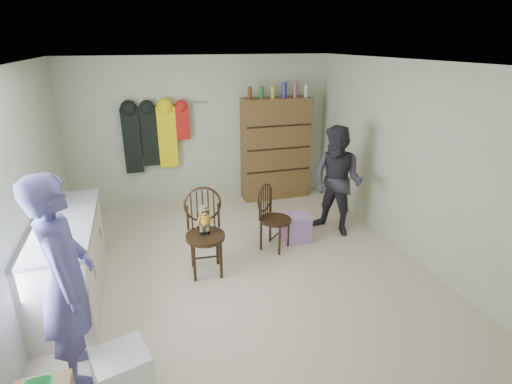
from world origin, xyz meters
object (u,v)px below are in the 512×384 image
object	(u,v)px
counter	(69,260)
chair_far	(272,215)
chair_front	(205,227)
dresser	(276,148)

from	to	relation	value
counter	chair_far	size ratio (longest dim) A/B	2.01
chair_front	dresser	distance (m)	2.77
counter	chair_far	bearing A→B (deg)	10.20
chair_front	dresser	size ratio (longest dim) A/B	0.52
counter	dresser	distance (m)	3.96
counter	dresser	xyz separation A→B (m)	(3.20, 2.30, 0.44)
chair_front	chair_far	bearing A→B (deg)	22.65
chair_front	chair_far	distance (m)	1.03
chair_front	dresser	world-z (taller)	dresser
chair_far	counter	bearing A→B (deg)	146.39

